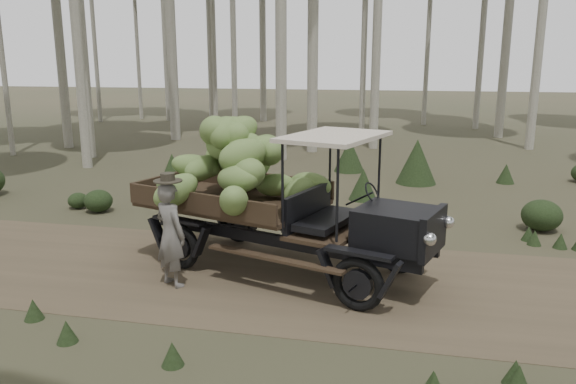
{
  "coord_description": "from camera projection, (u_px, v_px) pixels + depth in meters",
  "views": [
    {
      "loc": [
        0.75,
        -8.44,
        3.5
      ],
      "look_at": [
        -1.15,
        0.35,
        1.38
      ],
      "focal_mm": 35.0,
      "sensor_mm": 36.0,
      "label": 1
    }
  ],
  "objects": [
    {
      "name": "dirt_track",
      "position": [
        353.0,
        284.0,
        8.99
      ],
      "size": [
        70.0,
        4.0,
        0.01
      ],
      "primitive_type": "cube",
      "color": "brown",
      "rests_on": "ground"
    },
    {
      "name": "ground",
      "position": [
        353.0,
        284.0,
        8.99
      ],
      "size": [
        120.0,
        120.0,
        0.0
      ],
      "primitive_type": "plane",
      "color": "#473D2B",
      "rests_on": "ground"
    },
    {
      "name": "banana_truck",
      "position": [
        259.0,
        175.0,
        9.52
      ],
      "size": [
        5.44,
        3.26,
        2.68
      ],
      "rotation": [
        0.0,
        0.0,
        -0.32
      ],
      "color": "black",
      "rests_on": "ground"
    },
    {
      "name": "farmer",
      "position": [
        170.0,
        233.0,
        8.76
      ],
      "size": [
        0.73,
        0.65,
        1.82
      ],
      "rotation": [
        0.0,
        0.0,
        2.63
      ],
      "color": "#635F5A",
      "rests_on": "ground"
    },
    {
      "name": "undergrowth",
      "position": [
        309.0,
        231.0,
        10.08
      ],
      "size": [
        21.55,
        20.37,
        1.29
      ],
      "color": "#233319",
      "rests_on": "ground"
    }
  ]
}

